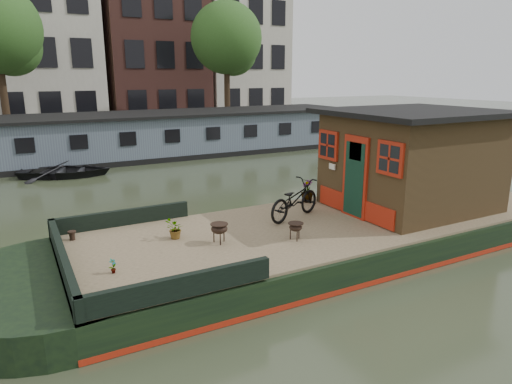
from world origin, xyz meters
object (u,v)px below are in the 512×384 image
brazier_rear (219,233)px  dinghy (65,168)px  brazier_front (296,231)px  cabin (412,159)px  bicycle (294,200)px

brazier_rear → dinghy: bearing=98.5°
brazier_rear → brazier_front: bearing=-21.6°
brazier_front → dinghy: 12.15m
cabin → dinghy: bearing=121.9°
cabin → brazier_rear: cabin is taller
cabin → bicycle: cabin is taller
cabin → dinghy: cabin is taller
cabin → brazier_rear: (-5.24, -0.10, -1.03)m
brazier_rear → dinghy: size_ratio=0.12×
bicycle → dinghy: 11.23m
brazier_front → dinghy: (-3.09, 11.74, -0.47)m
brazier_front → bicycle: bearing=58.1°
brazier_rear → cabin: bearing=1.1°
cabin → brazier_front: 4.01m
brazier_front → brazier_rear: brazier_rear is taller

